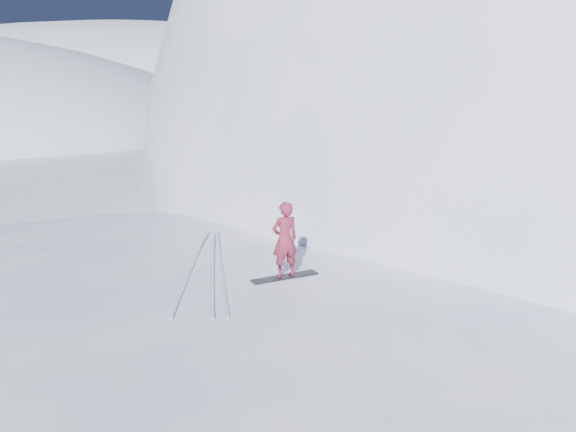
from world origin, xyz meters
TOP-DOWN VIEW (x-y plane):
  - near_ridge at (1.00, 3.00)m, footprint 36.00×28.00m
  - peak_shoulder at (10.00, 20.00)m, footprint 28.00×24.00m
  - far_ridge_c at (-40.00, 110.00)m, footprint 140.00×90.00m
  - wind_bumps at (-0.56, 2.12)m, footprint 16.00×14.40m
  - snowboard at (1.35, 3.35)m, footprint 1.42×1.00m
  - snowboarder at (1.35, 3.35)m, footprint 0.70×0.63m
  - board_tracks at (-0.44, 4.10)m, footprint 1.67×5.97m

SIDE VIEW (x-z plane):
  - near_ridge at x=1.00m, z-range -2.40..2.40m
  - peak_shoulder at x=10.00m, z-range -9.00..9.00m
  - far_ridge_c at x=-40.00m, z-range -18.00..18.00m
  - wind_bumps at x=-0.56m, z-range -0.50..0.50m
  - snowboard at x=1.35m, z-range 2.40..2.42m
  - board_tracks at x=-0.44m, z-range 2.40..2.44m
  - snowboarder at x=1.35m, z-range 2.42..4.04m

